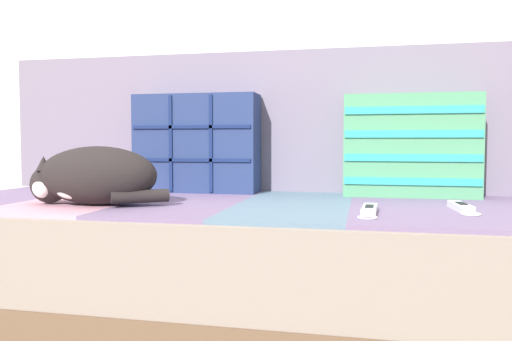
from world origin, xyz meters
name	(u,v)px	position (x,y,z in m)	size (l,w,h in m)	color
ground_plane	(236,339)	(0.00, 0.00, 0.00)	(14.00, 14.00, 0.00)	#7A6651
couch	(244,265)	(0.00, 0.10, 0.20)	(2.12, 0.90, 0.41)	brown
sofa_backrest	(267,122)	(0.00, 0.48, 0.67)	(2.08, 0.14, 0.52)	slate
throw_pillow_quilted	(197,143)	(-0.24, 0.33, 0.59)	(0.46, 0.14, 0.36)	navy
throw_pillow_striped	(410,146)	(0.52, 0.33, 0.58)	(0.44, 0.14, 0.34)	#4C9366
sleeping_cat	(91,177)	(-0.41, -0.10, 0.49)	(0.43, 0.22, 0.17)	black
game_remote_near	(369,210)	(0.38, -0.11, 0.42)	(0.05, 0.20, 0.02)	white
game_remote_far	(461,207)	(0.63, 0.00, 0.42)	(0.06, 0.20, 0.02)	white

